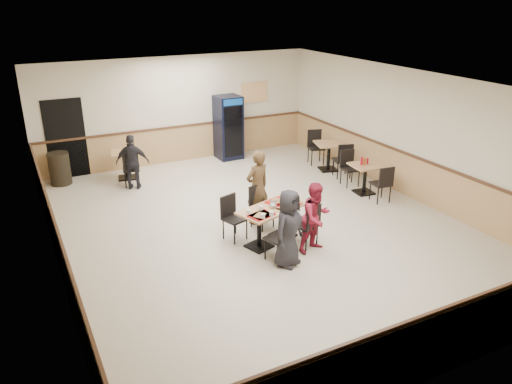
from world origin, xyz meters
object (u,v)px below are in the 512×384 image
diner_man_opposite (257,187)px  trash_bin (60,169)px  side_table_far (329,152)px  back_table (125,161)px  lone_diner (133,162)px  side_table_near (365,174)px  pepsi_cooler (228,127)px  diner_woman_left (288,228)px  main_table (271,219)px  diner_woman_right (316,217)px

diner_man_opposite → trash_bin: (-3.45, 4.35, -0.39)m
side_table_far → back_table: (-5.15, 1.88, -0.03)m
lone_diner → side_table_far: 5.26m
side_table_near → pepsi_cooler: 4.49m
diner_woman_left → lone_diner: diner_woman_left is taller
main_table → diner_woman_left: 0.96m
diner_woman_right → back_table: size_ratio=1.69×
side_table_near → pepsi_cooler: size_ratio=0.41×
main_table → diner_woman_left: bearing=-117.9°
side_table_far → pepsi_cooler: bearing=131.4°
main_table → side_table_near: size_ratio=2.00×
back_table → pepsi_cooler: 3.21m
side_table_far → side_table_near: bearing=-96.2°
diner_woman_right → pepsi_cooler: bearing=69.1°
main_table → diner_man_opposite: 0.99m
back_table → side_table_near: bearing=-36.8°
diner_man_opposite → side_table_near: (3.11, 0.30, -0.32)m
diner_woman_right → trash_bin: bearing=110.6°
side_table_near → back_table: size_ratio=0.93×
diner_woman_left → trash_bin: diner_woman_left is taller
diner_woman_right → diner_man_opposite: size_ratio=0.85×
main_table → diner_woman_left: size_ratio=1.04×
main_table → lone_diner: bearing=94.6°
diner_woman_left → pepsi_cooler: bearing=45.7°
side_table_far → diner_woman_right: bearing=-127.8°
diner_woman_left → main_table: bearing=50.2°
back_table → trash_bin: (-1.61, 0.35, -0.07)m
diner_woman_left → side_table_far: diner_woman_left is taller
diner_woman_left → diner_man_opposite: 1.87m
back_table → main_table: bearing=-71.1°
diner_woman_right → lone_diner: lone_diner is taller
lone_diner → back_table: 0.86m
diner_woman_right → lone_diner: 5.28m
lone_diner → trash_bin: (-1.61, 1.18, -0.28)m
diner_woman_right → side_table_near: bearing=22.8°
diner_man_opposite → diner_woman_right: bearing=89.9°
diner_woman_right → pepsi_cooler: (0.89, 6.00, 0.24)m
diner_woman_right → diner_man_opposite: bearing=92.0°
diner_woman_left → diner_woman_right: bearing=-11.9°
diner_man_opposite → pepsi_cooler: 4.58m
diner_woman_left → pepsi_cooler: 6.45m
trash_bin → main_table: bearing=-58.1°
side_table_far → trash_bin: trash_bin is taller
main_table → pepsi_cooler: (1.47, 5.31, 0.44)m
diner_woman_right → side_table_far: diner_woman_right is taller
side_table_near → pepsi_cooler: bearing=113.7°
diner_woman_right → side_table_near: size_ratio=1.82×
diner_woman_right → side_table_far: bearing=39.8°
diner_man_opposite → lone_diner: 3.67m
diner_woman_left → trash_bin: size_ratio=1.73×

